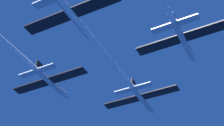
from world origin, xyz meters
The scene contains 2 objects.
jet_lead centered at (0.16, -12.40, -0.17)m, with size 15.93×44.54×2.64m.
jet_left_wing centered at (-13.40, -26.41, 0.20)m, with size 15.93×47.39×2.64m.
Camera 1 is at (21.34, -55.76, -37.01)m, focal length 54.19 mm.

